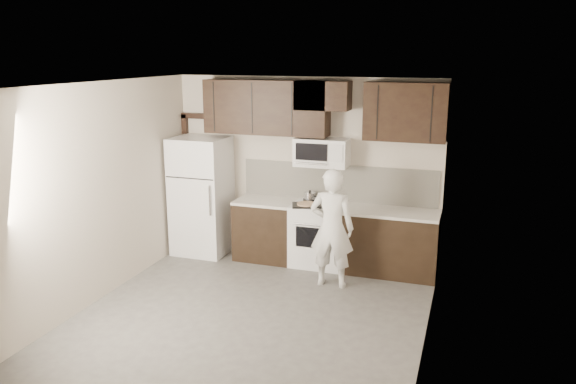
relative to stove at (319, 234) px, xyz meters
The scene contains 14 objects.
floor 2.02m from the stove, 98.80° to the right, with size 4.50×4.50×0.00m, color #4A4845.
back_wall 0.99m from the stove, 133.94° to the left, with size 4.00×4.00×0.00m, color #BEB3A2.
ceiling 2.98m from the stove, 98.80° to the right, with size 4.50×4.50×0.00m, color white.
counter_run 0.30m from the stove, ahead, with size 2.95×0.64×0.91m.
stove is the anchor object (origin of this frame).
backsplash 0.80m from the stove, 56.25° to the left, with size 2.90×0.02×0.54m, color beige.
upper_cabinets 1.83m from the stove, 124.04° to the left, with size 3.48×0.35×0.78m.
microwave 1.20m from the stove, 90.10° to the left, with size 0.76×0.42×0.40m.
refrigerator 1.90m from the stove, behind, with size 0.80×0.76×1.80m.
door_trim 2.37m from the stove, behind, with size 0.50×0.08×2.12m.
saucepan 0.57m from the stove, 139.75° to the left, with size 0.29×0.17×0.16m.
baking_tray 0.50m from the stove, 136.15° to the right, with size 0.40×0.30×0.02m, color black.
pizza 0.52m from the stove, 136.15° to the right, with size 0.27×0.27×0.02m, color #CDB08A.
person 0.85m from the stove, 62.01° to the right, with size 0.58×0.38×1.60m, color white.
Camera 1 is at (2.34, -5.58, 3.03)m, focal length 35.00 mm.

